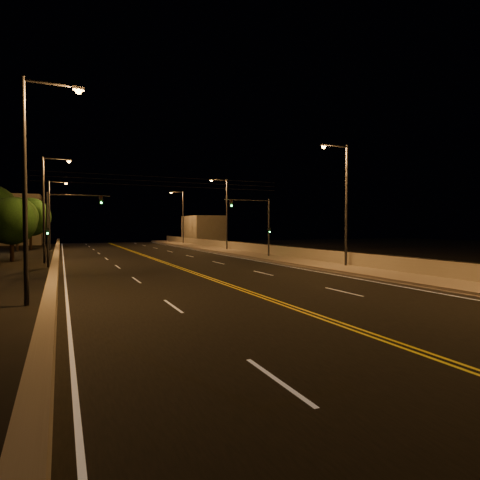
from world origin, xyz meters
name	(u,v)px	position (x,y,z in m)	size (l,w,h in m)	color
ground	(478,373)	(0.00, 0.00, 0.00)	(160.00, 160.00, 0.00)	black
road	(202,276)	(0.00, 20.00, 0.01)	(18.00, 120.00, 0.02)	black
sidewalk	(330,267)	(10.80, 20.00, 0.15)	(3.60, 120.00, 0.30)	gray
curb	(311,269)	(8.93, 20.00, 0.07)	(0.14, 120.00, 0.15)	gray
parapet_wall	(347,258)	(12.45, 20.00, 0.80)	(0.30, 120.00, 1.00)	#9D9383
jersey_barrier	(54,276)	(-9.21, 20.00, 0.48)	(0.45, 120.00, 0.97)	#9D9383
distant_building_right	(203,230)	(16.50, 67.64, 2.68)	(6.00, 10.00, 5.37)	gray
distant_building_left	(17,220)	(-16.00, 77.54, 4.56)	(8.00, 8.00, 9.12)	gray
parapet_rail	(347,252)	(12.45, 20.00, 1.33)	(0.06, 0.06, 120.00)	black
lane_markings	(202,276)	(0.00, 19.93, 0.02)	(17.32, 116.00, 0.00)	silver
streetlight_1	(344,198)	(11.54, 19.33, 5.61)	(2.55, 0.28, 9.78)	#2D2D33
streetlight_2	(225,210)	(11.54, 44.21, 5.61)	(2.55, 0.28, 9.78)	#2D2D33
streetlight_3	(182,214)	(11.54, 65.40, 5.61)	(2.55, 0.28, 9.78)	#2D2D33
streetlight_4	(31,175)	(-9.94, 13.37, 5.61)	(2.55, 0.28, 9.78)	#2D2D33
streetlight_5	(47,202)	(-9.94, 34.79, 5.61)	(2.55, 0.28, 9.78)	#2D2D33
streetlight_6	(51,210)	(-9.94, 56.06, 5.61)	(2.55, 0.28, 9.78)	#2D2D33
traffic_signal_right	(260,221)	(10.01, 30.74, 3.94)	(5.11, 0.31, 6.25)	#2D2D33
traffic_signal_left	(60,220)	(-8.81, 30.74, 3.94)	(5.11, 0.31, 6.25)	#2D2D33
overhead_wires	(167,182)	(0.00, 29.50, 7.40)	(22.00, 0.03, 0.83)	black
tree_0	(11,221)	(-13.12, 38.03, 3.90)	(4.57, 4.57, 6.19)	black
tree_2	(17,217)	(-14.19, 55.62, 4.63)	(5.42, 5.42, 7.34)	black
tree_3	(30,217)	(-12.74, 58.50, 4.72)	(5.53, 5.53, 7.50)	black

